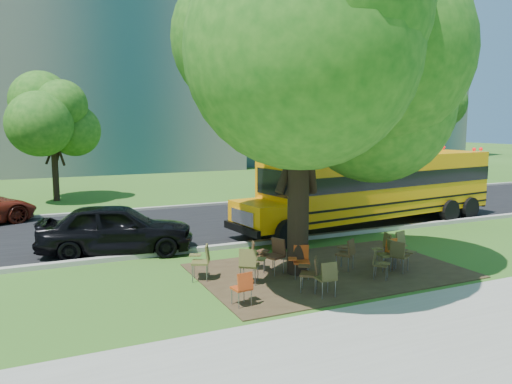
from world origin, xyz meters
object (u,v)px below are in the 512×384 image
school_bus (379,184)px  black_car (117,229)px  chair_6 (387,251)px  chair_14 (393,251)px  chair_9 (274,252)px  chair_4 (327,275)px  chair_7 (400,253)px  chair_13 (397,243)px  chair_1 (250,262)px  chair_3 (300,258)px  chair_5 (379,262)px  main_tree (300,80)px  chair_11 (347,251)px  chair_0 (243,285)px  chair_8 (202,259)px  chair_12 (391,245)px  chair_10 (257,253)px  chair_2 (311,270)px

school_bus → black_car: school_bus is taller
chair_6 → chair_14: (0.28, 0.08, -0.02)m
chair_9 → chair_4: bearing=164.4°
chair_7 → chair_9: 3.36m
chair_4 → chair_13: 3.79m
chair_1 → chair_3: 1.41m
school_bus → chair_5: size_ratio=15.06×
main_tree → chair_11: 4.73m
chair_0 → chair_1: bearing=53.5°
chair_5 → black_car: size_ratio=0.17×
chair_5 → chair_11: size_ratio=0.88×
chair_6 → black_car: 8.03m
chair_8 → chair_11: chair_8 is taller
main_tree → chair_12: 5.38m
main_tree → chair_10: main_tree is taller
chair_2 → chair_8: bearing=83.5°
chair_1 → chair_11: (2.91, 0.04, -0.04)m
chair_11 → black_car: (-5.39, 4.43, 0.24)m
chair_1 → chair_10: bearing=92.4°
chair_12 → chair_14: (-0.28, -0.41, -0.04)m
chair_3 → chair_10: size_ratio=1.08×
chair_2 → black_car: 6.62m
chair_9 → main_tree: bearing=-139.0°
chair_1 → chair_5: bearing=17.9°
chair_5 → chair_13: (1.48, 1.09, 0.10)m
chair_9 → black_car: 5.20m
chair_8 → chair_13: bearing=-73.8°
chair_1 → chair_4: 2.01m
chair_2 → chair_14: chair_2 is taller
school_bus → chair_0: (-8.35, -5.96, -1.12)m
chair_1 → chair_4: chair_1 is taller
school_bus → chair_5: bearing=-135.7°
chair_1 → chair_10: size_ratio=1.19×
chair_0 → chair_12: 5.37m
black_car → chair_4: bearing=-133.7°
chair_0 → chair_9: chair_9 is taller
chair_2 → chair_14: (3.07, 0.76, -0.03)m
main_tree → chair_14: 5.31m
school_bus → chair_0: size_ratio=14.56×
chair_9 → chair_10: chair_9 is taller
chair_1 → chair_9: chair_9 is taller
chair_4 → chair_8: (-2.19, 2.42, 0.03)m
chair_0 → chair_13: size_ratio=0.85×
chair_4 → chair_8: chair_8 is taller
chair_13 → chair_6: bearing=-165.9°
chair_2 → chair_5: chair_2 is taller
chair_2 → chair_13: 3.74m
chair_1 → chair_2: chair_1 is taller
chair_2 → chair_11: bearing=-21.2°
chair_0 → chair_10: size_ratio=1.01×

